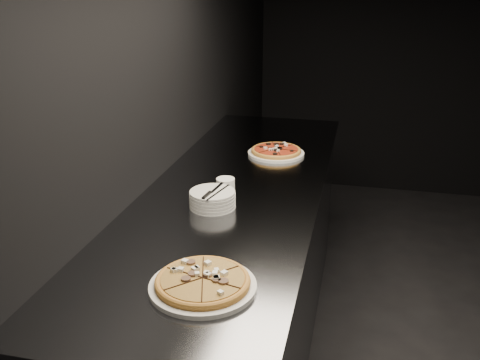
% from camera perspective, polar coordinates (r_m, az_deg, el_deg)
% --- Properties ---
extents(wall_left, '(0.02, 5.00, 2.80)m').
position_cam_1_polar(wall_left, '(2.32, -9.43, 11.31)').
color(wall_left, black).
rests_on(wall_left, floor).
extents(counter, '(0.74, 2.44, 0.92)m').
position_cam_1_polar(counter, '(2.55, -0.30, -10.23)').
color(counter, slate).
rests_on(counter, floor).
extents(pizza_mushroom, '(0.34, 0.34, 0.04)m').
position_cam_1_polar(pizza_mushroom, '(1.59, -3.99, -10.87)').
color(pizza_mushroom, silver).
rests_on(pizza_mushroom, counter).
extents(pizza_tomato, '(0.30, 0.30, 0.03)m').
position_cam_1_polar(pizza_tomato, '(2.75, 3.87, 3.07)').
color(pizza_tomato, silver).
rests_on(pizza_tomato, counter).
extents(plate_stack, '(0.18, 0.18, 0.07)m').
position_cam_1_polar(plate_stack, '(2.11, -2.96, -2.05)').
color(plate_stack, silver).
rests_on(plate_stack, counter).
extents(cutlery, '(0.09, 0.19, 0.01)m').
position_cam_1_polar(cutlery, '(2.08, -2.89, -1.30)').
color(cutlery, silver).
rests_on(cutlery, plate_stack).
extents(ramekin, '(0.08, 0.08, 0.07)m').
position_cam_1_polar(ramekin, '(2.24, -1.56, -0.62)').
color(ramekin, silver).
rests_on(ramekin, counter).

